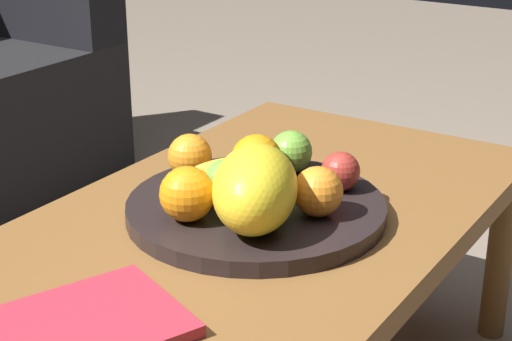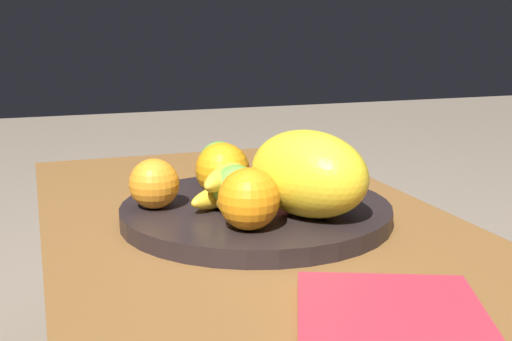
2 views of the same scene
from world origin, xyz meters
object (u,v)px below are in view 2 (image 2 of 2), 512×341
object	(u,v)px
apple_front	(220,163)
banana_bunch	(227,188)
orange_back	(319,173)
melon_large_front	(308,174)
coffee_table	(266,261)
orange_front	(154,184)
orange_right	(249,199)
apple_right	(236,188)
magazine	(396,333)
orange_left	(222,170)
apple_left	(284,164)
fruit_bowl	(256,212)

from	to	relation	value
apple_front	banana_bunch	xyz separation A→B (m)	(-0.13, 0.03, -0.01)
orange_back	melon_large_front	bearing A→B (deg)	147.38
coffee_table	orange_front	bearing A→B (deg)	58.06
coffee_table	melon_large_front	bearing A→B (deg)	-108.81
orange_right	apple_right	distance (m)	0.08
orange_right	apple_right	size ratio (longest dim) A/B	1.21
apple_right	magazine	xyz separation A→B (m)	(-0.37, -0.04, -0.05)
apple_right	melon_large_front	bearing A→B (deg)	-121.29
orange_left	apple_left	distance (m)	0.13
orange_right	orange_back	distance (m)	0.19
orange_front	banana_bunch	distance (m)	0.10
fruit_bowl	apple_right	size ratio (longest dim) A/B	5.97
apple_front	apple_right	bearing A→B (deg)	172.15
melon_large_front	orange_front	bearing A→B (deg)	61.50
fruit_bowl	magazine	xyz separation A→B (m)	(-0.39, -0.00, -0.00)
orange_right	apple_left	xyz separation A→B (m)	(0.22, -0.13, -0.01)
apple_front	orange_back	bearing A→B (deg)	-136.75
orange_front	banana_bunch	xyz separation A→B (m)	(-0.02, -0.10, -0.01)
coffee_table	melon_large_front	distance (m)	0.14
melon_large_front	orange_right	xyz separation A→B (m)	(-0.03, 0.10, -0.02)
apple_right	magazine	world-z (taller)	apple_right
orange_front	magazine	distance (m)	0.45
orange_back	banana_bunch	distance (m)	0.15
melon_large_front	banana_bunch	distance (m)	0.13
coffee_table	fruit_bowl	distance (m)	0.08
orange_right	magazine	world-z (taller)	orange_right
orange_right	orange_back	size ratio (longest dim) A/B	1.09
fruit_bowl	apple_left	bearing A→B (deg)	-38.26
coffee_table	banana_bunch	world-z (taller)	banana_bunch
fruit_bowl	apple_front	bearing A→B (deg)	7.29
orange_front	melon_large_front	bearing A→B (deg)	-118.50
fruit_bowl	banana_bunch	xyz separation A→B (m)	(0.00, 0.04, 0.04)
coffee_table	orange_back	xyz separation A→B (m)	(0.07, -0.11, 0.10)
banana_bunch	melon_large_front	bearing A→B (deg)	-131.84
coffee_table	apple_front	size ratio (longest dim) A/B	16.51
apple_front	banana_bunch	size ratio (longest dim) A/B	0.44
orange_back	apple_left	size ratio (longest dim) A/B	1.20
orange_left	orange_back	bearing A→B (deg)	-109.99
melon_large_front	apple_left	bearing A→B (deg)	-11.38
apple_right	banana_bunch	world-z (taller)	apple_right
coffee_table	orange_front	size ratio (longest dim) A/B	16.16
orange_front	orange_left	size ratio (longest dim) A/B	0.87
orange_right	apple_right	world-z (taller)	orange_right
apple_front	apple_left	world-z (taller)	apple_front
apple_right	banana_bunch	xyz separation A→B (m)	(0.03, 0.00, -0.01)
orange_front	orange_back	bearing A→B (deg)	-94.77
magazine	apple_front	bearing A→B (deg)	24.48
orange_left	apple_left	bearing A→B (deg)	-66.08
orange_front	orange_right	distance (m)	0.17
orange_right	apple_front	size ratio (longest dim) A/B	1.15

